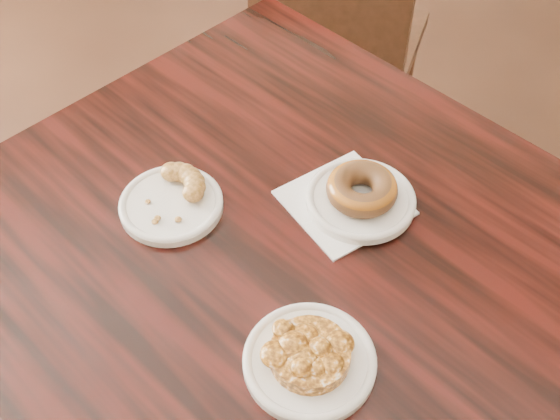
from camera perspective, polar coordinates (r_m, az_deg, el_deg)
The scene contains 9 objects.
cafe_table at distance 1.30m, azimuth -1.05°, elevation -14.71°, with size 0.98×0.98×0.75m, color black.
chair_far at distance 1.88m, azimuth 5.11°, elevation 13.34°, with size 0.42×0.42×0.90m, color black, non-canonical shape.
napkin at distance 1.06m, azimuth 5.25°, elevation 0.60°, with size 0.16×0.16×0.00m, color white.
plate_donut at distance 1.05m, azimuth 6.56°, elevation 0.81°, with size 0.16×0.16×0.01m, color white.
plate_cruller at distance 1.06m, azimuth -8.83°, elevation 0.42°, with size 0.16×0.16×0.01m, color white.
plate_fritter at distance 0.90m, azimuth 2.41°, elevation -12.19°, with size 0.17×0.17×0.01m, color white.
glazed_donut at distance 1.04m, azimuth 6.68°, elevation 1.72°, with size 0.11×0.11×0.04m, color brown.
apple_fritter at distance 0.88m, azimuth 2.46°, elevation -11.48°, with size 0.14×0.14×0.03m, color #442207, non-canonical shape.
cruller_fragment at distance 1.04m, azimuth -8.96°, elevation 1.17°, with size 0.11×0.11×0.03m, color brown, non-canonical shape.
Camera 1 is at (0.60, -0.34, 1.54)m, focal length 45.00 mm.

